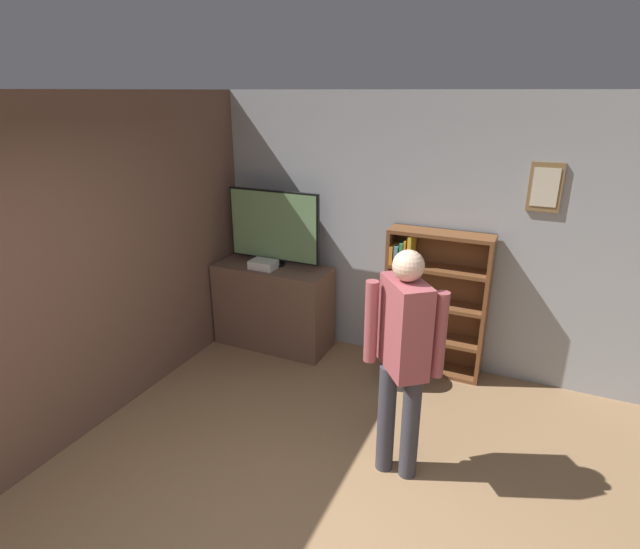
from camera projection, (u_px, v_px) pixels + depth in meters
name	position (u px, v px, depth m)	size (l,w,h in m)	color
wall_back	(412.00, 234.00, 4.96)	(6.08, 0.09, 2.70)	#9EA3A8
wall_side_brick	(140.00, 250.00, 4.47)	(0.06, 4.61, 2.70)	brown
tv_ledge	(274.00, 306.00, 5.49)	(1.25, 0.52, 0.92)	brown
television	(274.00, 227.00, 5.24)	(1.04, 0.22, 0.81)	black
game_console	(263.00, 264.00, 5.26)	(0.27, 0.20, 0.09)	white
bookshelf	(428.00, 301.00, 4.93)	(0.98, 0.28, 1.45)	brown
person	(403.00, 349.00, 3.41)	(0.56, 0.47, 1.74)	#383842
waste_bin	(400.00, 364.00, 4.83)	(0.35, 0.35, 0.40)	#4C4C51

